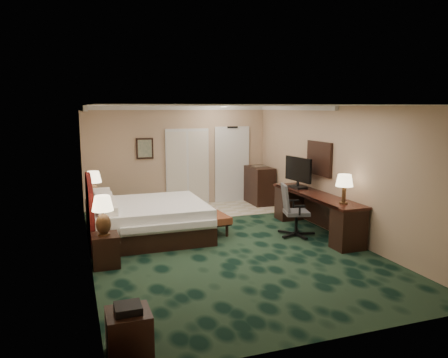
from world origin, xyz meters
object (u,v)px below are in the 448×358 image
object	(u,v)px
bed_bench	(212,222)
tv	(298,173)
minibar	(259,185)
desk	(315,213)
lamp_far	(94,186)
lamp_near	(103,216)
desk_chair	(296,210)
nightstand_far	(96,212)
side_table	(129,334)
bed	(150,220)
nightstand_near	(106,250)

from	to	relation	value
bed_bench	tv	xyz separation A→B (m)	(2.04, -0.08, 0.99)
minibar	desk	bearing A→B (deg)	-90.19
bed_bench	tv	size ratio (longest dim) A/B	1.32
minibar	lamp_far	bearing A→B (deg)	-170.03
lamp_far	desk	size ratio (longest dim) A/B	0.23
lamp_near	desk_chair	distance (m)	3.97
nightstand_far	desk_chair	distance (m)	4.56
side_table	desk_chair	size ratio (longest dim) A/B	0.46
bed	nightstand_near	distance (m)	1.75
lamp_far	minibar	world-z (taller)	lamp_far
desk	desk_chair	bearing A→B (deg)	-168.02
bed	bed_bench	distance (m)	1.38
nightstand_near	desk_chair	distance (m)	3.95
bed_bench	lamp_far	bearing A→B (deg)	145.13
minibar	tv	bearing A→B (deg)	-90.98
side_table	nightstand_far	bearing A→B (deg)	90.22
nightstand_far	minibar	size ratio (longest dim) A/B	0.54
nightstand_near	lamp_near	world-z (taller)	lamp_near
bed_bench	side_table	distance (m)	4.93
lamp_far	minibar	bearing A→B (deg)	9.97
nightstand_far	desk	bearing A→B (deg)	-26.77
lamp_near	tv	world-z (taller)	tv
nightstand_near	side_table	xyz separation A→B (m)	(0.03, -2.90, -0.02)
bed	nightstand_near	size ratio (longest dim) A/B	4.13
lamp_near	desk	distance (m)	4.51
desk	tv	xyz separation A→B (m)	(-0.03, 0.75, 0.78)
lamp_near	bed_bench	world-z (taller)	lamp_near
nightstand_near	side_table	distance (m)	2.90
nightstand_far	minibar	bearing A→B (deg)	9.77
tv	minibar	world-z (taller)	tv
tv	side_table	bearing A→B (deg)	-143.29
bed	lamp_far	world-z (taller)	lamp_far
side_table	desk_chair	world-z (taller)	desk_chair
nightstand_far	desk	xyz separation A→B (m)	(4.42, -2.23, 0.14)
lamp_far	bed_bench	size ratio (longest dim) A/B	0.56
bed	desk_chair	world-z (taller)	desk_chair
minibar	nightstand_far	bearing A→B (deg)	-170.23
bed_bench	side_table	size ratio (longest dim) A/B	2.38
bed_bench	desk	size ratio (longest dim) A/B	0.42
desk	desk_chair	xyz separation A→B (m)	(-0.52, -0.11, 0.13)
desk	desk_chair	size ratio (longest dim) A/B	2.64
tv	nightstand_near	bearing A→B (deg)	-170.35
bed_bench	desk	world-z (taller)	desk
minibar	side_table	bearing A→B (deg)	-124.15
nightstand_far	desk_chair	world-z (taller)	desk_chair
nightstand_far	lamp_far	distance (m)	0.62
bed_bench	minibar	world-z (taller)	minibar
bed_bench	tv	distance (m)	2.27
nightstand_far	tv	size ratio (longest dim) A/B	0.61
lamp_near	desk	xyz separation A→B (m)	(4.44, 0.63, -0.47)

